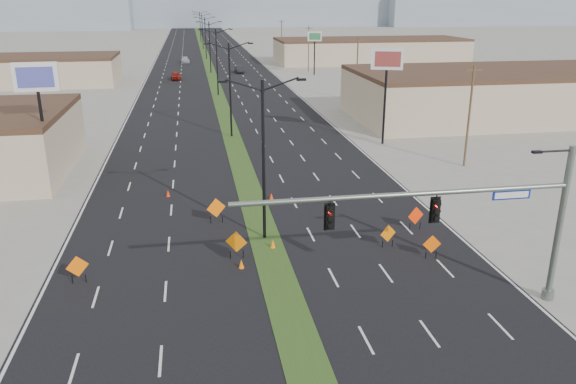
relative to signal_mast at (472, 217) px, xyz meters
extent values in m
plane|color=gray|center=(-8.56, -2.00, -4.79)|extent=(600.00, 600.00, 0.00)
cube|color=black|center=(-8.56, 98.00, -4.79)|extent=(25.00, 400.00, 0.02)
cube|color=#2B4719|center=(-8.56, 98.00, -4.79)|extent=(2.00, 400.00, 0.04)
cube|color=tan|center=(-40.56, 83.00, -2.54)|extent=(30.00, 14.00, 4.50)
cube|color=tan|center=(25.44, 43.00, -2.04)|extent=(36.00, 18.00, 5.50)
cube|color=tan|center=(29.44, 108.00, -2.29)|extent=(44.00, 16.00, 5.00)
cube|color=gray|center=(171.44, 288.00, 4.21)|extent=(160.00, 50.00, 18.00)
cylinder|color=slate|center=(4.64, 0.00, -0.79)|extent=(0.32, 0.32, 8.00)
cylinder|color=slate|center=(4.64, 0.00, -4.54)|extent=(0.60, 0.60, 0.50)
cylinder|color=slate|center=(-3.36, 0.00, 1.31)|extent=(16.00, 0.24, 0.24)
cylinder|color=black|center=(3.74, 0.00, 3.01)|extent=(1.80, 0.10, 0.10)
cube|color=navy|center=(1.84, -0.02, 0.99)|extent=(1.90, 0.04, 0.45)
cube|color=black|center=(-6.86, 0.00, 0.43)|extent=(0.50, 0.28, 1.30)
sphere|color=#FF0C05|center=(-6.86, -0.16, 0.78)|extent=(0.22, 0.22, 0.22)
cube|color=black|center=(-1.86, 0.00, 0.43)|extent=(0.50, 0.28, 1.30)
sphere|color=#FF0C05|center=(-1.86, -0.16, 0.78)|extent=(0.22, 0.22, 0.22)
cylinder|color=black|center=(-8.56, 10.00, 0.21)|extent=(0.20, 0.20, 10.00)
cube|color=black|center=(-10.86, 10.00, 5.16)|extent=(0.55, 0.24, 0.14)
cube|color=black|center=(-6.26, 10.00, 5.16)|extent=(0.55, 0.24, 0.14)
cylinder|color=black|center=(-8.56, 38.00, 0.21)|extent=(0.20, 0.20, 10.00)
cube|color=black|center=(-10.86, 38.00, 5.16)|extent=(0.55, 0.24, 0.14)
cube|color=black|center=(-6.26, 38.00, 5.16)|extent=(0.55, 0.24, 0.14)
cylinder|color=black|center=(-8.56, 66.00, 0.21)|extent=(0.20, 0.20, 10.00)
cube|color=black|center=(-10.86, 66.00, 5.16)|extent=(0.55, 0.24, 0.14)
cube|color=black|center=(-6.26, 66.00, 5.16)|extent=(0.55, 0.24, 0.14)
cylinder|color=black|center=(-8.56, 94.00, 0.21)|extent=(0.20, 0.20, 10.00)
cube|color=black|center=(-10.86, 94.00, 5.16)|extent=(0.55, 0.24, 0.14)
cube|color=black|center=(-6.26, 94.00, 5.16)|extent=(0.55, 0.24, 0.14)
cylinder|color=black|center=(-8.56, 122.00, 0.21)|extent=(0.20, 0.20, 10.00)
cube|color=black|center=(-10.86, 122.00, 5.16)|extent=(0.55, 0.24, 0.14)
cube|color=black|center=(-6.26, 122.00, 5.16)|extent=(0.55, 0.24, 0.14)
cylinder|color=black|center=(-8.56, 150.00, 0.21)|extent=(0.20, 0.20, 10.00)
cube|color=black|center=(-10.86, 150.00, 5.16)|extent=(0.55, 0.24, 0.14)
cube|color=black|center=(-6.26, 150.00, 5.16)|extent=(0.55, 0.24, 0.14)
cylinder|color=black|center=(-8.56, 178.00, 0.21)|extent=(0.20, 0.20, 10.00)
cube|color=black|center=(-10.86, 178.00, 5.16)|extent=(0.55, 0.24, 0.14)
cube|color=black|center=(-6.26, 178.00, 5.16)|extent=(0.55, 0.24, 0.14)
cylinder|color=#4C3823|center=(11.44, 23.00, -0.29)|extent=(0.20, 0.20, 9.00)
cube|color=#4C3823|center=(11.44, 23.00, 3.81)|extent=(1.60, 0.10, 0.10)
cylinder|color=#4C3823|center=(11.44, 58.00, -0.29)|extent=(0.20, 0.20, 9.00)
cube|color=#4C3823|center=(11.44, 58.00, 3.81)|extent=(1.60, 0.10, 0.10)
cylinder|color=#4C3823|center=(11.44, 93.00, -0.29)|extent=(0.20, 0.20, 9.00)
cube|color=#4C3823|center=(11.44, 93.00, 3.81)|extent=(1.60, 0.10, 0.10)
cylinder|color=#4C3823|center=(11.44, 128.00, -0.29)|extent=(0.20, 0.20, 9.00)
cube|color=#4C3823|center=(11.44, 128.00, 3.81)|extent=(1.60, 0.10, 0.10)
imported|color=maroon|center=(-15.38, 85.05, -4.05)|extent=(2.03, 4.48, 1.49)
imported|color=black|center=(-2.89, 93.18, -4.12)|extent=(1.67, 4.13, 1.33)
imported|color=#B2B7BC|center=(-13.75, 113.51, -4.14)|extent=(2.16, 4.61, 1.30)
cube|color=#FF6305|center=(-19.14, 5.74, -3.80)|extent=(1.12, 0.50, 1.19)
cylinder|color=black|center=(-19.49, 5.74, -4.54)|extent=(0.05, 0.05, 0.50)
cylinder|color=black|center=(-18.79, 5.74, -4.54)|extent=(0.05, 0.05, 0.50)
cube|color=#D96B04|center=(-10.56, 7.28, -3.71)|extent=(1.21, 0.53, 1.30)
cylinder|color=black|center=(-10.93, 7.28, -4.52)|extent=(0.05, 0.05, 0.54)
cylinder|color=black|center=(-10.18, 7.28, -4.52)|extent=(0.05, 0.05, 0.54)
cube|color=#FF6805|center=(-11.44, 12.98, -3.67)|extent=(1.29, 0.47, 1.35)
cylinder|color=black|center=(-11.84, 12.98, -4.51)|extent=(0.05, 0.05, 0.56)
cylinder|color=black|center=(-11.05, 12.98, -4.51)|extent=(0.05, 0.05, 0.56)
cube|color=orange|center=(-1.31, 7.34, -3.88)|extent=(1.06, 0.34, 1.09)
cylinder|color=black|center=(-1.62, 7.34, -4.56)|extent=(0.05, 0.05, 0.45)
cylinder|color=black|center=(-0.99, 7.34, -4.56)|extent=(0.05, 0.05, 0.45)
cube|color=#EE5705|center=(0.69, 5.40, -3.88)|extent=(1.10, 0.10, 1.10)
cylinder|color=black|center=(0.37, 5.40, -4.56)|extent=(0.05, 0.05, 0.46)
cylinder|color=black|center=(1.01, 5.40, -4.56)|extent=(0.05, 0.05, 0.46)
cube|color=#FF3305|center=(1.37, 9.62, -3.78)|extent=(1.18, 0.36, 1.22)
cylinder|color=black|center=(1.02, 9.62, -4.54)|extent=(0.05, 0.05, 0.51)
cylinder|color=black|center=(1.73, 9.62, -4.54)|extent=(0.05, 0.05, 0.51)
cone|color=orange|center=(-8.26, 8.35, -4.50)|extent=(0.35, 0.35, 0.58)
cone|color=orange|center=(-10.40, 6.00, -4.52)|extent=(0.36, 0.36, 0.54)
cone|color=#FF3905|center=(-7.12, 17.01, -4.52)|extent=(0.38, 0.38, 0.53)
cone|color=#F73105|center=(-14.86, 19.03, -4.53)|extent=(0.38, 0.38, 0.53)
cylinder|color=black|center=(-24.11, 22.55, -0.68)|extent=(0.24, 0.24, 8.22)
cube|color=white|center=(-24.11, 22.55, 4.07)|extent=(3.26, 0.58, 2.16)
cube|color=#474BAB|center=(-24.11, 22.35, 4.07)|extent=(2.59, 0.23, 1.51)
cylinder|color=black|center=(6.82, 32.15, -0.76)|extent=(0.24, 0.24, 8.06)
cube|color=white|center=(6.82, 32.15, 3.91)|extent=(3.11, 1.41, 2.12)
cube|color=maroon|center=(6.82, 31.95, 3.91)|extent=(2.41, 0.91, 1.49)
cylinder|color=black|center=(11.48, 87.47, -1.37)|extent=(0.24, 0.24, 6.84)
cube|color=white|center=(11.48, 87.47, 2.59)|extent=(2.68, 1.12, 1.80)
cube|color=#2F7649|center=(11.48, 87.27, 2.59)|extent=(2.08, 0.68, 1.26)
camera|label=1|loc=(-12.63, -22.61, 9.71)|focal=35.00mm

